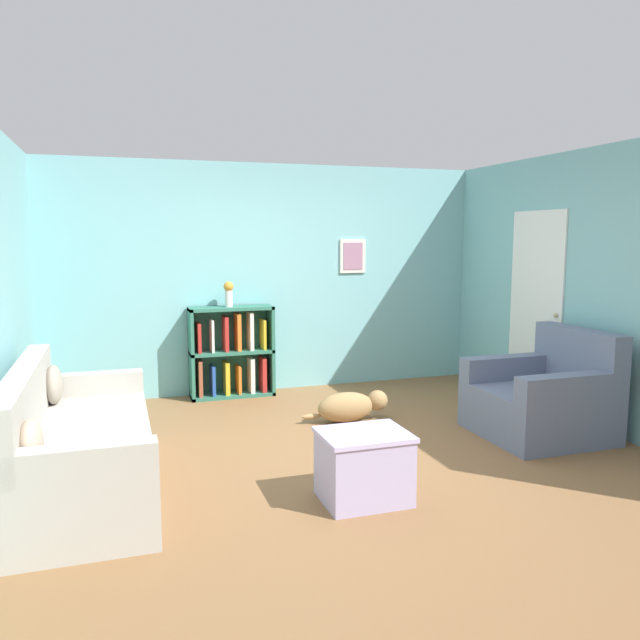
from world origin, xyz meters
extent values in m
plane|color=brown|center=(0.00, 0.00, 0.00)|extent=(14.00, 14.00, 0.00)
cube|color=#7AB7BC|center=(0.00, 2.25, 1.30)|extent=(5.60, 0.10, 2.60)
cube|color=silver|center=(1.00, 2.19, 1.55)|extent=(0.32, 0.02, 0.40)
cube|color=#A37089|center=(1.00, 2.18, 1.55)|extent=(0.24, 0.01, 0.32)
cube|color=#7AB7BC|center=(2.55, 0.00, 1.30)|extent=(0.10, 5.00, 2.60)
cube|color=white|center=(2.49, 0.70, 1.02)|extent=(0.02, 0.84, 2.05)
sphere|color=tan|center=(2.46, 0.35, 1.00)|extent=(0.05, 0.05, 0.05)
cube|color=#ADA89E|center=(-1.96, -0.28, 0.23)|extent=(0.89, 2.10, 0.46)
cube|color=#ADA89E|center=(-2.32, -0.28, 0.68)|extent=(0.16, 2.10, 0.44)
cube|color=#ADA89E|center=(-1.96, -1.25, 0.55)|extent=(0.89, 0.16, 0.18)
cube|color=#ADA89E|center=(-1.96, 0.69, 0.55)|extent=(0.89, 0.16, 0.18)
ellipsoid|color=tan|center=(-2.20, -1.01, 0.61)|extent=(0.14, 0.29, 0.29)
ellipsoid|color=gray|center=(-2.20, 0.46, 0.62)|extent=(0.14, 0.31, 0.31)
cube|color=#2D6B56|center=(-0.95, 2.03, 0.51)|extent=(0.04, 0.31, 1.01)
cube|color=#2D6B56|center=(-0.06, 2.03, 0.51)|extent=(0.04, 0.31, 1.01)
cube|color=#2D6B56|center=(-0.50, 2.17, 0.51)|extent=(0.93, 0.02, 1.01)
cube|color=#2D6B56|center=(-0.50, 2.03, 0.02)|extent=(0.93, 0.31, 0.04)
cube|color=#2D6B56|center=(-0.50, 2.03, 0.51)|extent=(0.93, 0.31, 0.04)
cube|color=#2D6B56|center=(-0.50, 2.03, 0.99)|extent=(0.93, 0.31, 0.04)
cube|color=brown|center=(-0.87, 2.02, 0.23)|extent=(0.04, 0.23, 0.42)
cube|color=#B22823|center=(-0.87, 2.02, 0.68)|extent=(0.04, 0.23, 0.32)
cube|color=#234C9E|center=(-0.72, 2.02, 0.19)|extent=(0.03, 0.23, 0.35)
cube|color=silver|center=(-0.72, 2.02, 0.70)|extent=(0.03, 0.23, 0.35)
cube|color=gold|center=(-0.57, 2.02, 0.21)|extent=(0.05, 0.23, 0.38)
cube|color=#B22823|center=(-0.57, 2.02, 0.72)|extent=(0.04, 0.23, 0.38)
cube|color=orange|center=(-0.43, 2.02, 0.18)|extent=(0.03, 0.23, 0.33)
cube|color=orange|center=(-0.43, 2.02, 0.73)|extent=(0.04, 0.23, 0.41)
cube|color=silver|center=(-0.29, 2.02, 0.22)|extent=(0.05, 0.23, 0.41)
cube|color=silver|center=(-0.29, 2.02, 0.73)|extent=(0.04, 0.23, 0.42)
cube|color=#B22823|center=(-0.15, 2.02, 0.22)|extent=(0.05, 0.23, 0.41)
cube|color=gold|center=(-0.15, 2.02, 0.69)|extent=(0.03, 0.23, 0.33)
cube|color=slate|center=(1.86, -0.22, 0.22)|extent=(1.02, 1.03, 0.43)
cube|color=slate|center=(2.28, -0.22, 0.69)|extent=(0.18, 1.03, 0.52)
cube|color=slate|center=(1.86, -0.65, 0.54)|extent=(1.02, 0.18, 0.22)
cube|color=slate|center=(1.86, 0.20, 0.54)|extent=(1.02, 0.18, 0.22)
cube|color=#ADA3CC|center=(-0.16, -1.03, 0.24)|extent=(0.57, 0.46, 0.48)
cube|color=#BBB0DC|center=(-0.16, -1.03, 0.46)|extent=(0.59, 0.48, 0.03)
ellipsoid|color=#9E7A4C|center=(0.36, 0.71, 0.15)|extent=(0.57, 0.26, 0.29)
sphere|color=#9E7A4C|center=(0.70, 0.71, 0.19)|extent=(0.20, 0.20, 0.20)
ellipsoid|color=#9E7A4C|center=(0.03, 0.75, 0.07)|extent=(0.20, 0.05, 0.05)
cylinder|color=silver|center=(-0.52, 2.03, 1.10)|extent=(0.08, 0.08, 0.18)
sphere|color=orange|center=(-0.52, 2.03, 1.24)|extent=(0.11, 0.11, 0.11)
camera|label=1|loc=(-1.70, -4.78, 1.78)|focal=35.00mm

